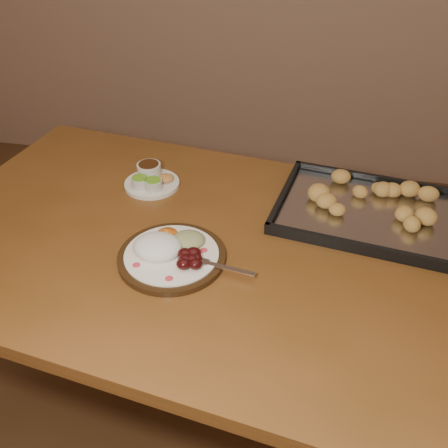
# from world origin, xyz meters

# --- Properties ---
(dining_table) EXTENTS (1.62, 1.12, 0.75)m
(dining_table) POSITION_xyz_m (-0.12, 0.29, 0.65)
(dining_table) COLOR brown
(dining_table) RESTS_ON ground
(dinner_plate) EXTENTS (0.33, 0.26, 0.06)m
(dinner_plate) POSITION_xyz_m (-0.19, 0.21, 0.77)
(dinner_plate) COLOR black
(dinner_plate) RESTS_ON dining_table
(condiment_saucer) EXTENTS (0.16, 0.16, 0.05)m
(condiment_saucer) POSITION_xyz_m (-0.34, 0.52, 0.77)
(condiment_saucer) COLOR silver
(condiment_saucer) RESTS_ON dining_table
(baking_tray) EXTENTS (0.52, 0.42, 0.05)m
(baking_tray) POSITION_xyz_m (0.27, 0.48, 0.77)
(baking_tray) COLOR black
(baking_tray) RESTS_ON dining_table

